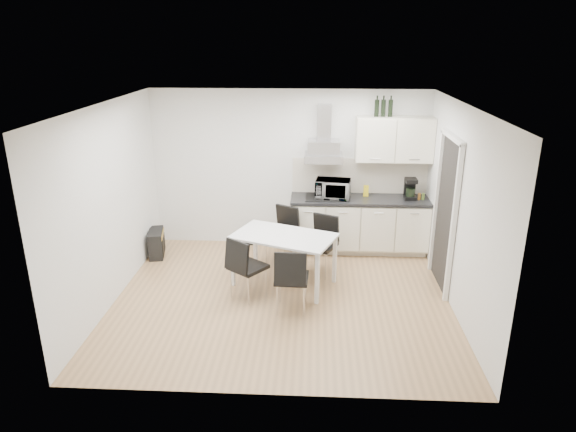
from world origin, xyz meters
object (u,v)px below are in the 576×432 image
at_px(chair_near_right, 292,279).
at_px(guitar_amp, 156,243).
at_px(kitchenette, 362,203).
at_px(chair_far_left, 281,236).
at_px(dining_table, 284,241).
at_px(chair_near_left, 248,268).
at_px(floor_speaker, 249,236).
at_px(chair_far_right, 320,246).

distance_m(chair_near_right, guitar_amp, 2.80).
relative_size(kitchenette, chair_far_left, 2.86).
relative_size(kitchenette, dining_table, 1.60).
distance_m(kitchenette, guitar_amp, 3.39).
distance_m(kitchenette, dining_table, 1.77).
relative_size(dining_table, chair_far_left, 1.79).
height_order(dining_table, chair_near_right, chair_near_right).
relative_size(chair_near_left, chair_near_right, 1.00).
height_order(kitchenette, floor_speaker, kitchenette).
relative_size(kitchenette, chair_near_right, 2.86).
bearing_deg(chair_near_left, chair_near_right, 10.77).
height_order(kitchenette, dining_table, kitchenette).
bearing_deg(dining_table, floor_speaker, 136.47).
bearing_deg(dining_table, chair_near_left, -115.72).
bearing_deg(chair_far_left, dining_table, 125.81).
distance_m(dining_table, chair_far_left, 0.80).
bearing_deg(chair_far_right, chair_far_left, -6.42).
bearing_deg(guitar_amp, kitchenette, -4.98).
distance_m(guitar_amp, floor_speaker, 1.55).
distance_m(dining_table, guitar_amp, 2.35).
relative_size(chair_near_left, floor_speaker, 3.14).
distance_m(chair_far_right, chair_near_left, 1.26).
bearing_deg(chair_near_left, guitar_amp, 179.47).
relative_size(chair_far_right, chair_near_left, 1.00).
height_order(chair_far_left, floor_speaker, chair_far_left).
height_order(chair_near_left, guitar_amp, chair_near_left).
distance_m(chair_far_right, guitar_amp, 2.70).
distance_m(kitchenette, chair_far_left, 1.45).
bearing_deg(chair_far_right, dining_table, 61.90).
bearing_deg(kitchenette, chair_near_right, -117.28).
bearing_deg(chair_far_right, kitchenette, -100.44).
xyz_separation_m(chair_far_left, chair_near_left, (-0.37, -1.18, 0.00)).
xyz_separation_m(chair_far_right, chair_near_right, (-0.37, -1.11, 0.00)).
xyz_separation_m(chair_near_left, floor_speaker, (-0.23, 1.89, -0.30)).
distance_m(chair_far_left, chair_near_right, 1.51).
bearing_deg(guitar_amp, dining_table, -34.81).
bearing_deg(chair_far_right, guitar_amp, 14.67).
bearing_deg(guitar_amp, floor_speaker, 9.73).
bearing_deg(chair_near_right, floor_speaker, 113.20).
xyz_separation_m(kitchenette, guitar_amp, (-3.31, -0.41, -0.62)).
height_order(kitchenette, chair_near_right, kitchenette).
xyz_separation_m(dining_table, floor_speaker, (-0.69, 1.47, -0.53)).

